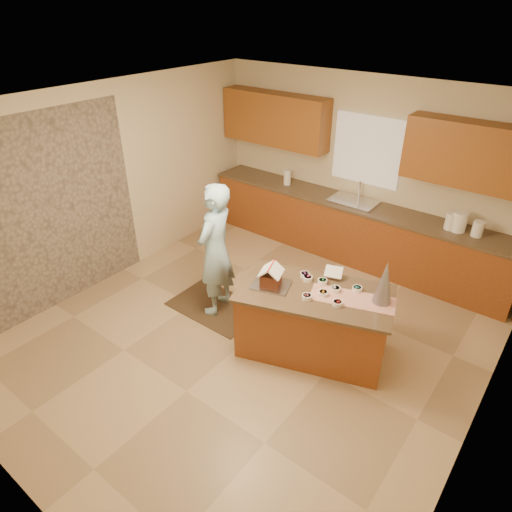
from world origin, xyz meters
name	(u,v)px	position (x,y,z in m)	size (l,w,h in m)	color
floor	(252,335)	(0.00, 0.00, 0.00)	(5.50, 5.50, 0.00)	tan
ceiling	(251,109)	(0.00, 0.00, 2.70)	(5.50, 5.50, 0.00)	silver
wall_back	(365,170)	(0.00, 2.75, 1.35)	(5.50, 5.50, 0.00)	beige
wall_left	(109,186)	(-2.50, 0.00, 1.35)	(5.50, 5.50, 0.00)	beige
wall_right	(503,331)	(2.50, 0.00, 1.35)	(5.50, 5.50, 0.00)	beige
stone_accent	(58,212)	(-2.48, -0.80, 1.25)	(2.50, 2.50, 0.00)	gray
window_curtain	(367,150)	(0.00, 2.72, 1.65)	(1.05, 0.03, 1.00)	white
back_counter_base	(350,231)	(0.00, 2.45, 0.44)	(4.80, 0.60, 0.88)	brown
back_counter_top	(353,204)	(0.00, 2.45, 0.90)	(4.85, 0.63, 0.04)	brown
upper_cabinet_left	(275,119)	(-1.55, 2.57, 1.90)	(1.85, 0.35, 0.80)	brown
upper_cabinet_right	(481,157)	(1.55, 2.57, 1.90)	(1.85, 0.35, 0.80)	brown
sink	(353,204)	(0.00, 2.45, 0.89)	(0.70, 0.45, 0.12)	silver
faucet	(360,190)	(0.00, 2.63, 1.06)	(0.03, 0.03, 0.28)	silver
island_base	(313,323)	(0.70, 0.22, 0.39)	(1.61, 0.80, 0.79)	brown
island_top	(315,293)	(0.70, 0.22, 0.80)	(1.68, 0.88, 0.04)	brown
table_runner	(352,299)	(1.08, 0.35, 0.82)	(0.89, 0.32, 0.01)	#AA250C
baking_tray	(271,285)	(0.25, 0.02, 0.83)	(0.41, 0.30, 0.02)	silver
cookbook	(334,272)	(0.71, 0.59, 0.90)	(0.20, 0.02, 0.16)	white
tinsel_tree	(384,283)	(1.34, 0.49, 1.07)	(0.20, 0.20, 0.49)	#A3A3AE
rug	(216,306)	(-0.75, 0.15, 0.01)	(1.19, 0.77, 0.01)	black
boy	(215,250)	(-0.70, 0.15, 0.89)	(0.64, 0.42, 1.75)	#95BFD4
canister_a	(451,221)	(1.42, 2.45, 1.03)	(0.16, 0.16, 0.22)	white
canister_b	(460,222)	(1.52, 2.45, 1.05)	(0.18, 0.18, 0.26)	white
canister_c	(478,229)	(1.75, 2.45, 1.02)	(0.14, 0.14, 0.20)	white
paper_towel	(287,177)	(-1.20, 2.45, 1.04)	(0.11, 0.11, 0.24)	white
gingerbread_house	(271,277)	(0.25, 0.02, 0.94)	(0.31, 0.32, 0.25)	#572617
candy_bowls	(324,288)	(0.75, 0.32, 0.85)	(0.71, 0.57, 0.05)	#DD688C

